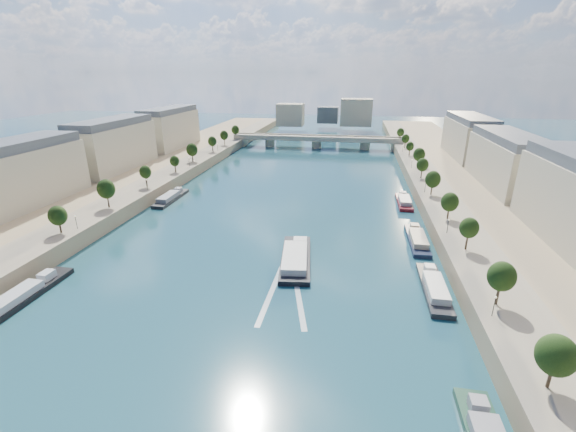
% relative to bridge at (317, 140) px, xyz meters
% --- Properties ---
extents(ground, '(700.00, 700.00, 0.00)m').
position_rel_bridge_xyz_m(ground, '(0.00, -136.97, -5.08)').
color(ground, '#0C2C38').
rests_on(ground, ground).
extents(quay_left, '(44.00, 520.00, 5.00)m').
position_rel_bridge_xyz_m(quay_left, '(-72.00, -136.97, -2.58)').
color(quay_left, '#9E8460').
rests_on(quay_left, ground).
extents(quay_right, '(44.00, 520.00, 5.00)m').
position_rel_bridge_xyz_m(quay_right, '(72.00, -136.97, -2.58)').
color(quay_right, '#9E8460').
rests_on(quay_right, ground).
extents(pave_left, '(14.00, 520.00, 0.10)m').
position_rel_bridge_xyz_m(pave_left, '(-57.00, -136.97, -0.03)').
color(pave_left, gray).
rests_on(pave_left, quay_left).
extents(pave_right, '(14.00, 520.00, 0.10)m').
position_rel_bridge_xyz_m(pave_right, '(57.00, -136.97, -0.03)').
color(pave_right, gray).
rests_on(pave_right, quay_right).
extents(trees_left, '(4.80, 268.80, 8.26)m').
position_rel_bridge_xyz_m(trees_left, '(-55.00, -134.97, 5.39)').
color(trees_left, '#382B1E').
rests_on(trees_left, ground).
extents(trees_right, '(4.80, 268.80, 8.26)m').
position_rel_bridge_xyz_m(trees_right, '(55.00, -126.97, 5.39)').
color(trees_right, '#382B1E').
rests_on(trees_right, ground).
extents(lamps_left, '(0.36, 200.36, 4.28)m').
position_rel_bridge_xyz_m(lamps_left, '(-52.50, -146.97, 2.70)').
color(lamps_left, black).
rests_on(lamps_left, ground).
extents(lamps_right, '(0.36, 200.36, 4.28)m').
position_rel_bridge_xyz_m(lamps_right, '(52.50, -131.97, 2.70)').
color(lamps_right, black).
rests_on(lamps_right, ground).
extents(buildings_left, '(16.00, 226.00, 23.20)m').
position_rel_bridge_xyz_m(buildings_left, '(-85.00, -124.97, 11.37)').
color(buildings_left, beige).
rests_on(buildings_left, ground).
extents(buildings_right, '(16.00, 226.00, 23.20)m').
position_rel_bridge_xyz_m(buildings_right, '(85.00, -124.97, 11.37)').
color(buildings_right, beige).
rests_on(buildings_right, ground).
extents(skyline, '(79.00, 42.00, 22.00)m').
position_rel_bridge_xyz_m(skyline, '(3.19, 82.55, 9.57)').
color(skyline, beige).
rests_on(skyline, ground).
extents(bridge, '(112.00, 12.00, 8.15)m').
position_rel_bridge_xyz_m(bridge, '(0.00, 0.00, 0.00)').
color(bridge, '#C1B79E').
rests_on(bridge, ground).
extents(tour_barge, '(10.72, 27.52, 3.72)m').
position_rel_bridge_xyz_m(tour_barge, '(11.60, -166.69, -4.09)').
color(tour_barge, black).
rests_on(tour_barge, ground).
extents(wake, '(10.73, 26.01, 0.04)m').
position_rel_bridge_xyz_m(wake, '(11.60, -183.31, -5.06)').
color(wake, silver).
rests_on(wake, ground).
extents(moored_barges_right, '(5.00, 159.36, 3.60)m').
position_rel_bridge_xyz_m(moored_barges_right, '(45.50, -181.48, -4.24)').
color(moored_barges_right, black).
rests_on(moored_barges_right, ground).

